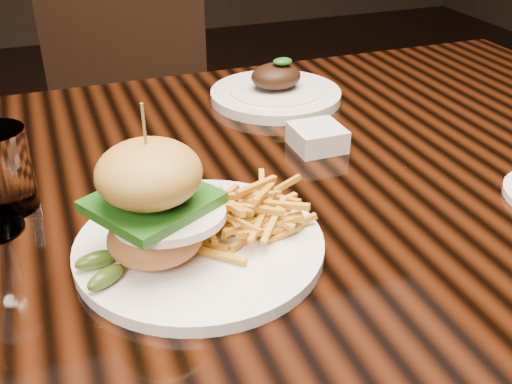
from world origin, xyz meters
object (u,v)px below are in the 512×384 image
object	(u,v)px
far_dish	(276,92)
chair_far	(127,101)
dining_table	(230,222)
burger_plate	(189,218)

from	to	relation	value
far_dish	chair_far	bearing A→B (deg)	106.44
dining_table	chair_far	world-z (taller)	chair_far
burger_plate	dining_table	bearing A→B (deg)	41.72
far_dish	chair_far	xyz separation A→B (m)	(-0.19, 0.64, -0.23)
dining_table	far_dish	xyz separation A→B (m)	(0.18, 0.25, 0.09)
dining_table	chair_far	size ratio (longest dim) A/B	1.68
burger_plate	far_dish	size ratio (longest dim) A/B	1.20
far_dish	chair_far	size ratio (longest dim) A/B	0.25
burger_plate	chair_far	distance (m)	1.08
burger_plate	far_dish	world-z (taller)	burger_plate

